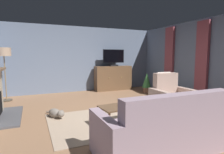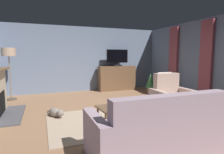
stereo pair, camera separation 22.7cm
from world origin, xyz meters
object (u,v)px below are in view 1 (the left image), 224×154
object	(u,v)px
coffee_table	(126,107)
floor_lamp	(4,57)
tv_remote	(124,104)
sofa_floral	(166,131)
cat	(56,113)
potted_plant_leafy_by_curtain	(163,83)
tv_cabinet	(113,79)
television	(114,57)
armchair_near_window	(173,102)
potted_plant_small_fern_corner	(147,82)

from	to	relation	value
coffee_table	floor_lamp	distance (m)	4.29
floor_lamp	tv_remote	bearing A→B (deg)	-52.87
sofa_floral	cat	size ratio (longest dim) A/B	3.11
coffee_table	potted_plant_leafy_by_curtain	xyz separation A→B (m)	(2.80, 2.29, 0.04)
sofa_floral	floor_lamp	distance (m)	5.30
tv_remote	floor_lamp	bearing A→B (deg)	-108.56
tv_cabinet	television	xyz separation A→B (m)	(0.00, -0.05, 0.89)
sofa_floral	potted_plant_leafy_by_curtain	bearing A→B (deg)	51.70
coffee_table	cat	xyz separation A→B (m)	(-1.27, 1.03, -0.26)
armchair_near_window	potted_plant_leafy_by_curtain	world-z (taller)	armchair_near_window
armchair_near_window	potted_plant_leafy_by_curtain	bearing A→B (deg)	56.37
tv_cabinet	tv_remote	xyz separation A→B (m)	(-1.39, -3.68, -0.05)
sofa_floral	cat	distance (m)	2.58
sofa_floral	potted_plant_leafy_by_curtain	world-z (taller)	sofa_floral
coffee_table	cat	bearing A→B (deg)	140.96
sofa_floral	floor_lamp	size ratio (longest dim) A/B	1.23
sofa_floral	potted_plant_small_fern_corner	xyz separation A→B (m)	(2.32, 3.91, 0.10)
tv_remote	potted_plant_leafy_by_curtain	xyz separation A→B (m)	(2.80, 2.24, -0.02)
sofa_floral	potted_plant_leafy_by_curtain	size ratio (longest dim) A/B	2.73
coffee_table	floor_lamp	world-z (taller)	floor_lamp
potted_plant_leafy_by_curtain	floor_lamp	bearing A→B (deg)	168.78
tv_cabinet	cat	distance (m)	3.81
tv_cabinet	armchair_near_window	distance (m)	3.62
floor_lamp	coffee_table	bearing A→B (deg)	-53.26
coffee_table	potted_plant_small_fern_corner	xyz separation A→B (m)	(2.37, 2.72, 0.04)
tv_cabinet	floor_lamp	world-z (taller)	floor_lamp
tv_cabinet	armchair_near_window	bearing A→B (deg)	-90.61
sofa_floral	floor_lamp	bearing A→B (deg)	119.31
potted_plant_small_fern_corner	coffee_table	bearing A→B (deg)	-131.05
sofa_floral	potted_plant_small_fern_corner	size ratio (longest dim) A/B	2.73
potted_plant_leafy_by_curtain	floor_lamp	world-z (taller)	floor_lamp
television	potted_plant_small_fern_corner	world-z (taller)	television
sofa_floral	tv_cabinet	bearing A→B (deg)	74.80
cat	tv_remote	bearing A→B (deg)	-37.62
sofa_floral	armchair_near_window	xyz separation A→B (m)	(1.30, 1.30, 0.00)
armchair_near_window	coffee_table	bearing A→B (deg)	-175.22
armchair_near_window	potted_plant_small_fern_corner	world-z (taller)	armchair_near_window
television	sofa_floral	xyz separation A→B (m)	(-1.34, -4.87, -1.05)
coffee_table	armchair_near_window	distance (m)	1.35
television	floor_lamp	size ratio (longest dim) A/B	0.54
tv_cabinet	sofa_floral	size ratio (longest dim) A/B	0.75
armchair_near_window	tv_cabinet	bearing A→B (deg)	89.39
sofa_floral	armchair_near_window	world-z (taller)	armchair_near_window
coffee_table	potted_plant_small_fern_corner	size ratio (longest dim) A/B	1.47
coffee_table	tv_remote	xyz separation A→B (m)	(-0.01, 0.06, 0.06)
tv_cabinet	potted_plant_small_fern_corner	bearing A→B (deg)	-45.66
cat	potted_plant_small_fern_corner	bearing A→B (deg)	25.00
tv_cabinet	sofa_floral	world-z (taller)	tv_cabinet
tv_remote	sofa_floral	bearing A→B (deg)	36.88
television	sofa_floral	bearing A→B (deg)	-105.35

